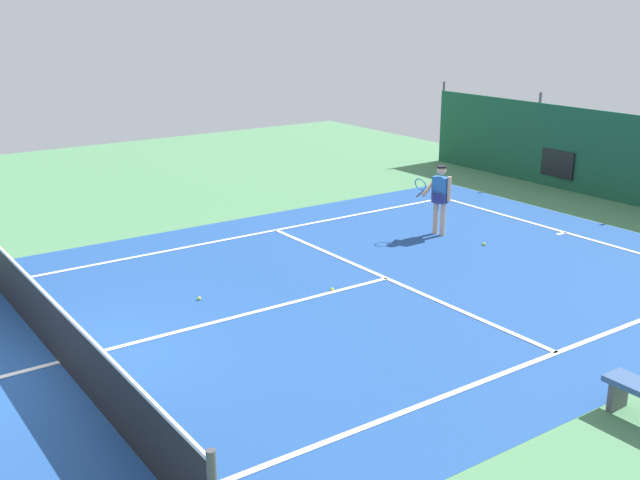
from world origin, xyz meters
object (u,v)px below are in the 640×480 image
object	(u,v)px
tennis_ball_near_player	(332,289)
tennis_ball_midcourt	(199,298)
parked_car	(596,151)
tennis_ball_by_sideline	(484,244)
tennis_net	(57,331)
tennis_player	(440,195)

from	to	relation	value
tennis_ball_near_player	tennis_ball_midcourt	xyz separation A→B (m)	(-1.02, -2.27, 0.00)
parked_car	tennis_ball_by_sideline	bearing A→B (deg)	113.53
tennis_ball_near_player	tennis_net	bearing A→B (deg)	-89.14
tennis_net	tennis_ball_by_sideline	bearing A→B (deg)	92.55
tennis_ball_midcourt	tennis_ball_by_sideline	distance (m)	6.76
tennis_ball_by_sideline	parked_car	size ratio (longest dim) A/B	0.02
tennis_ball_midcourt	parked_car	world-z (taller)	parked_car
tennis_ball_midcourt	tennis_ball_by_sideline	xyz separation A→B (m)	(0.67, 6.73, 0.00)
tennis_player	tennis_net	bearing A→B (deg)	86.59
tennis_net	tennis_ball_midcourt	bearing A→B (deg)	110.94
tennis_player	parked_car	distance (m)	8.42
tennis_ball_by_sideline	parked_car	bearing A→B (deg)	110.13
tennis_player	tennis_ball_by_sideline	distance (m)	1.55
tennis_player	parked_car	size ratio (longest dim) A/B	0.38
tennis_player	tennis_ball_midcourt	xyz separation A→B (m)	(0.54, -6.47, -0.93)
parked_car	tennis_ball_near_player	bearing A→B (deg)	108.16
parked_car	tennis_player	bearing A→B (deg)	105.15
tennis_net	tennis_player	xyz separation A→B (m)	(-1.64, 9.34, 0.45)
tennis_player	tennis_ball_near_player	bearing A→B (deg)	97.03
tennis_ball_near_player	tennis_ball_by_sideline	bearing A→B (deg)	94.50
tennis_net	tennis_ball_by_sideline	distance (m)	9.62
tennis_net	parked_car	size ratio (longest dim) A/B	2.35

